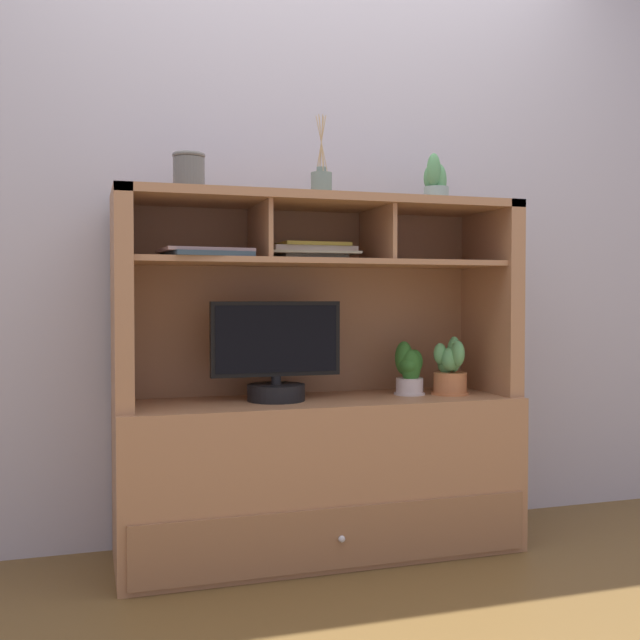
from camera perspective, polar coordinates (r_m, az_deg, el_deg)
floor_plane at (r=2.92m, az=-0.00°, el=-17.43°), size 6.00×6.00×0.02m
back_wall at (r=3.04m, az=-1.49°, el=10.30°), size 6.00×0.02×2.80m
media_console at (r=2.81m, az=-0.04°, el=-9.10°), size 1.48×0.49×1.31m
tv_monitor at (r=2.71m, az=-3.36°, el=-3.00°), size 0.48×0.21×0.36m
potted_orchid at (r=2.90m, az=6.80°, el=-3.79°), size 0.12×0.12×0.21m
potted_fern at (r=2.93m, az=9.92°, el=-3.69°), size 0.15×0.15×0.22m
magazine_stack_left at (r=2.81m, az=-0.79°, el=5.23°), size 0.36×0.29×0.06m
magazine_stack_centre at (r=2.61m, az=-8.69°, el=5.06°), size 0.32×0.29×0.03m
diffuser_bottle at (r=2.77m, az=0.10°, el=10.36°), size 0.08×0.08×0.30m
potted_succulent at (r=2.98m, az=8.80°, el=10.19°), size 0.11×0.12×0.19m
ceramic_vase at (r=2.67m, az=-9.97°, el=11.02°), size 0.11×0.11×0.13m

